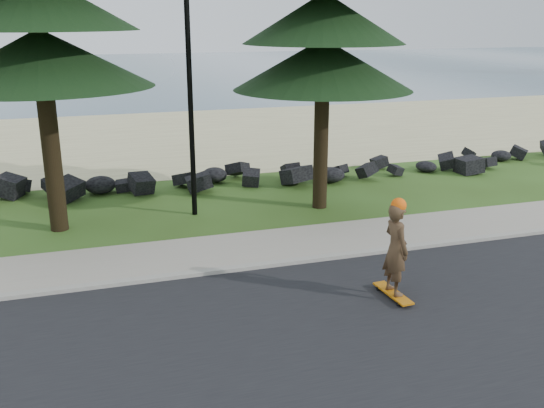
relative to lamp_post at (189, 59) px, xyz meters
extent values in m
plane|color=#2F4716|center=(0.00, -3.20, -4.13)|extent=(160.00, 160.00, 0.00)
cube|color=black|center=(0.00, -7.70, -4.12)|extent=(160.00, 7.00, 0.02)
cube|color=#A19D91|center=(0.00, -4.10, -4.08)|extent=(160.00, 0.20, 0.10)
cube|color=gray|center=(0.00, -3.00, -4.09)|extent=(160.00, 2.00, 0.08)
cube|color=tan|center=(0.00, 11.30, -4.13)|extent=(160.00, 15.00, 0.01)
cube|color=#375869|center=(0.00, 47.80, -4.13)|extent=(160.00, 58.00, 0.01)
cylinder|color=black|center=(0.00, 0.00, -0.13)|extent=(0.14, 0.14, 8.00)
cube|color=#BC680B|center=(2.69, -6.25, -4.03)|extent=(0.33, 1.08, 0.04)
imported|color=#4C3623|center=(2.69, -6.25, -3.12)|extent=(0.47, 0.68, 1.78)
sphere|color=#FF5D0E|center=(2.69, -6.25, -2.27)|extent=(0.28, 0.28, 0.28)
camera|label=1|loc=(-2.68, -15.65, 1.03)|focal=40.00mm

